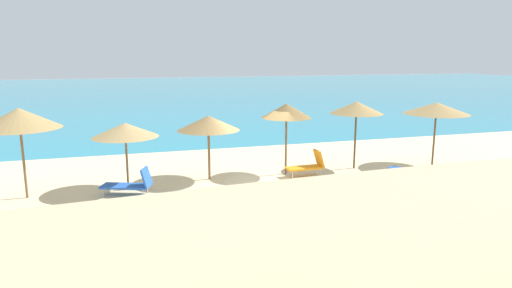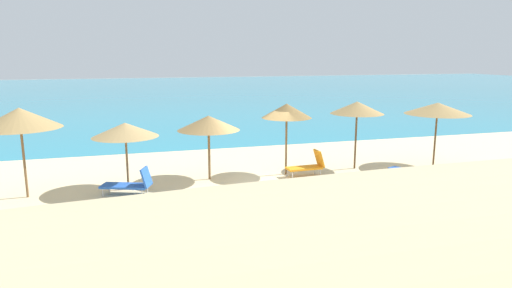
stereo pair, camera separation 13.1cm
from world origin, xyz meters
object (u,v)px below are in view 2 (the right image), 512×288
(beach_umbrella_2, at_px, (209,123))
(cooler_box, at_px, (395,173))
(beach_umbrella_4, at_px, (357,108))
(beach_umbrella_3, at_px, (287,111))
(beach_umbrella_5, at_px, (438,109))
(beach_ball, at_px, (483,167))
(beach_umbrella_1, at_px, (125,130))
(beach_umbrella_0, at_px, (20,118))
(lounge_chair_0, at_px, (130,184))
(lounge_chair_1, at_px, (308,165))

(beach_umbrella_2, bearing_deg, cooler_box, -14.63)
(beach_umbrella_2, relative_size, beach_umbrella_4, 0.87)
(beach_umbrella_2, bearing_deg, beach_umbrella_3, -2.23)
(beach_umbrella_2, xyz_separation_m, beach_umbrella_5, (9.38, -0.61, 0.30))
(beach_umbrella_5, xyz_separation_m, beach_ball, (1.42, -1.22, -2.29))
(beach_umbrella_5, bearing_deg, beach_umbrella_4, 170.62)
(beach_umbrella_5, bearing_deg, beach_umbrella_3, 175.58)
(beach_umbrella_4, distance_m, cooler_box, 2.97)
(cooler_box, bearing_deg, beach_umbrella_1, 172.43)
(beach_umbrella_0, height_order, beach_umbrella_1, beach_umbrella_0)
(beach_umbrella_3, relative_size, beach_ball, 10.01)
(beach_umbrella_0, height_order, beach_umbrella_2, beach_umbrella_0)
(beach_umbrella_5, distance_m, lounge_chair_0, 12.42)
(beach_umbrella_5, height_order, beach_ball, beach_umbrella_5)
(beach_umbrella_0, height_order, beach_umbrella_3, beach_umbrella_0)
(beach_ball, distance_m, cooler_box, 4.02)
(lounge_chair_0, bearing_deg, beach_umbrella_2, -47.33)
(lounge_chair_1, distance_m, beach_ball, 7.20)
(beach_umbrella_1, bearing_deg, beach_umbrella_4, 2.72)
(beach_umbrella_4, height_order, beach_ball, beach_umbrella_4)
(beach_umbrella_3, relative_size, beach_umbrella_5, 1.04)
(beach_ball, bearing_deg, beach_umbrella_0, 175.43)
(beach_umbrella_4, distance_m, beach_ball, 5.62)
(beach_umbrella_4, distance_m, lounge_chair_0, 9.19)
(beach_umbrella_5, relative_size, cooler_box, 6.05)
(beach_umbrella_4, bearing_deg, beach_ball, -20.33)
(beach_umbrella_2, height_order, beach_umbrella_4, beach_umbrella_4)
(beach_umbrella_3, xyz_separation_m, lounge_chair_1, (0.71, -0.56, -2.04))
(beach_umbrella_2, distance_m, beach_ball, 11.13)
(cooler_box, bearing_deg, lounge_chair_1, 160.52)
(beach_umbrella_3, bearing_deg, beach_umbrella_2, 177.77)
(beach_umbrella_1, bearing_deg, lounge_chair_1, -1.74)
(beach_umbrella_0, height_order, beach_umbrella_4, beach_umbrella_0)
(beach_umbrella_1, relative_size, lounge_chair_0, 1.33)
(beach_umbrella_2, xyz_separation_m, cooler_box, (6.77, -1.77, -1.93))
(lounge_chair_0, xyz_separation_m, beach_ball, (13.66, -0.68, -0.24))
(beach_umbrella_3, xyz_separation_m, lounge_chair_0, (-5.85, -1.03, -2.11))
(beach_umbrella_3, height_order, lounge_chair_0, beach_umbrella_3)
(beach_umbrella_1, relative_size, beach_ball, 8.44)
(beach_ball, bearing_deg, beach_umbrella_3, 167.63)
(lounge_chair_1, bearing_deg, beach_ball, -101.36)
(beach_umbrella_4, xyz_separation_m, beach_umbrella_5, (3.37, -0.56, -0.08))
(beach_umbrella_0, bearing_deg, beach_umbrella_5, -0.50)
(cooler_box, bearing_deg, beach_umbrella_2, 165.37)
(beach_ball, bearing_deg, lounge_chair_0, 177.15)
(beach_umbrella_3, distance_m, lounge_chair_1, 2.23)
(beach_umbrella_0, bearing_deg, beach_umbrella_3, 2.26)
(beach_umbrella_2, distance_m, lounge_chair_1, 4.12)
(beach_umbrella_4, relative_size, cooler_box, 6.25)
(beach_umbrella_4, relative_size, lounge_chair_0, 1.57)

